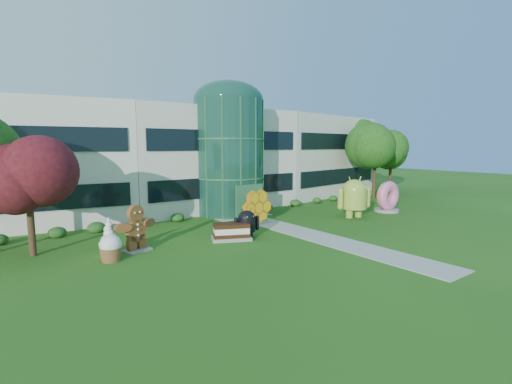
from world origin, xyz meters
TOP-DOWN VIEW (x-y plane):
  - ground at (0.00, 0.00)m, footprint 140.00×140.00m
  - building at (0.00, 18.00)m, footprint 46.00×15.00m
  - atrium at (0.00, 12.00)m, footprint 6.00×6.00m
  - walkway at (0.00, 2.00)m, footprint 2.40×20.00m
  - tree_red at (-15.50, 7.50)m, footprint 4.00×4.00m
  - trees_backdrop at (0.00, 13.00)m, footprint 52.00×8.00m
  - android_green at (7.27, 4.13)m, footprint 3.74×2.96m
  - android_black at (-3.83, 3.85)m, footprint 2.01×1.50m
  - donut at (11.79, 4.09)m, footprint 2.71×1.31m
  - gingerbread at (-10.65, 5.01)m, footprint 3.11×1.99m
  - ice_cream_sandwich at (-4.99, 3.89)m, footprint 2.75×2.13m
  - honeycomb at (-0.80, 6.79)m, footprint 3.09×1.55m
  - froyo at (-12.07, 5.22)m, footprint 1.30×1.30m
  - cupcake at (-12.34, 3.99)m, footprint 1.29×1.29m

SIDE VIEW (x-z plane):
  - ground at x=0.00m, z-range 0.00..0.00m
  - walkway at x=0.00m, z-range 0.00..0.04m
  - ice_cream_sandwich at x=-4.99m, z-range 0.00..1.10m
  - cupcake at x=-12.34m, z-range 0.00..1.43m
  - froyo at x=-12.07m, z-range 0.00..2.08m
  - android_black at x=-3.83m, z-range 0.00..2.10m
  - honeycomb at x=-0.80m, z-range 0.00..2.32m
  - gingerbread at x=-10.65m, z-range 0.00..2.68m
  - donut at x=11.79m, z-range 0.00..2.81m
  - android_green at x=7.27m, z-range 0.00..3.74m
  - tree_red at x=-15.50m, z-range 0.00..6.00m
  - trees_backdrop at x=0.00m, z-range 0.00..8.40m
  - building at x=0.00m, z-range 0.00..9.30m
  - atrium at x=0.00m, z-range 0.00..9.80m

